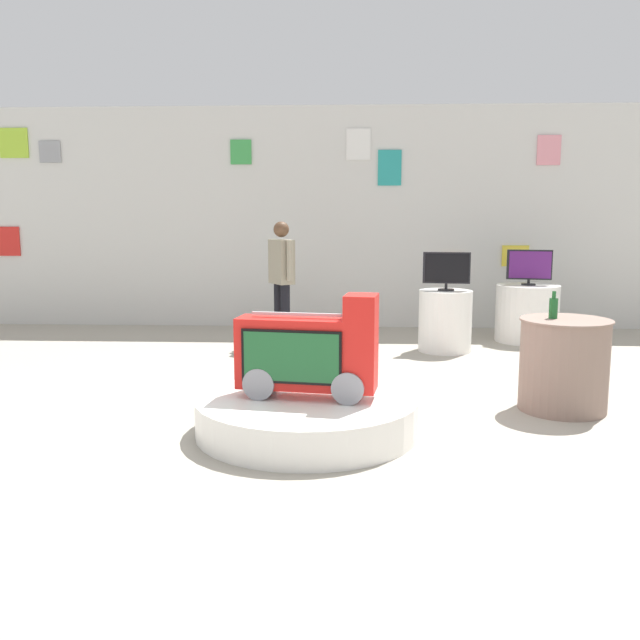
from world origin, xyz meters
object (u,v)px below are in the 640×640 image
Objects in this scene: tv_on_center_rear at (447,270)px; bottle_on_side_table at (553,307)px; main_display_pedestal at (307,415)px; shopper_browsing_near_truck at (282,274)px; display_pedestal_left_rear at (527,313)px; tv_on_left_rear at (529,266)px; display_pedestal_center_rear at (445,321)px; novelty_firetruck_tv at (309,356)px; side_table_round at (564,364)px.

bottle_on_side_table is (0.58, -2.56, -0.12)m from tv_on_center_rear.
main_display_pedestal is 3.77m from tv_on_center_rear.
bottle_on_side_table is at bearing -46.13° from shopper_browsing_near_truck.
display_pedestal_left_rear is 1.54m from tv_on_center_rear.
tv_on_left_rear is (0.00, -0.00, 0.64)m from display_pedestal_left_rear.
display_pedestal_center_rear is at bearing 96.92° from tv_on_center_rear.
side_table_round is at bearing 19.00° from novelty_firetruck_tv.
main_display_pedestal is 1.56× the size of novelty_firetruck_tv.
side_table_round is at bearing -98.77° from tv_on_left_rear.
display_pedestal_center_rear is at bearing 65.95° from novelty_firetruck_tv.
novelty_firetruck_tv is 1.46× the size of display_pedestal_center_rear.
tv_on_left_rear is 0.72× the size of side_table_round.
novelty_firetruck_tv is at bearing -159.22° from bottle_on_side_table.
tv_on_center_rear reaches higher than novelty_firetruck_tv.
display_pedestal_center_rear is at bearing 104.76° from side_table_round.
novelty_firetruck_tv is 2.24m from bottle_on_side_table.
main_display_pedestal is at bearing -161.37° from side_table_round.
bottle_on_side_table is (-0.62, -3.29, 0.52)m from display_pedestal_left_rear.
display_pedestal_left_rear is 1.44× the size of tv_on_center_rear.
side_table_round is at bearing -75.23° from tv_on_center_rear.
display_pedestal_left_rear is 1.09× the size of display_pedestal_center_rear.
display_pedestal_left_rear is at bearing 100.50° from tv_on_left_rear.
main_display_pedestal is at bearing -123.69° from display_pedestal_left_rear.
shopper_browsing_near_truck is (-2.08, 0.20, 0.56)m from display_pedestal_center_rear.
bottle_on_side_table is (2.08, 0.79, 0.29)m from novelty_firetruck_tv.
bottle_on_side_table is at bearing 160.37° from side_table_round.
tv_on_left_rear is at bearing 56.28° from main_display_pedestal.
main_display_pedestal is 2.27× the size of display_pedestal_center_rear.
novelty_firetruck_tv is 3.68m from display_pedestal_center_rear.
main_display_pedestal is 3.67m from shopper_browsing_near_truck.
tv_on_center_rear is 0.36× the size of shopper_browsing_near_truck.
tv_on_center_rear is at bearing -5.59° from shopper_browsing_near_truck.
shopper_browsing_near_truck reaches higher than side_table_round.
tv_on_center_rear is 2.44× the size of bottle_on_side_table.
shopper_browsing_near_truck is (-2.76, 2.80, 0.53)m from side_table_round.
display_pedestal_center_rear is (1.51, 3.34, 0.24)m from main_display_pedestal.
main_display_pedestal is at bearing -114.38° from display_pedestal_center_rear.
novelty_firetruck_tv reaches higher than display_pedestal_left_rear.
novelty_firetruck_tv is 1.92× the size of tv_on_center_rear.
main_display_pedestal is at bearing -114.41° from tv_on_center_rear.
tv_on_center_rear reaches higher than tv_on_left_rear.
shopper_browsing_near_truck is (-2.66, 2.76, 0.04)m from bottle_on_side_table.
display_pedestal_left_rear is 0.52× the size of shopper_browsing_near_truck.
bottle_on_side_table is at bearing 20.39° from main_display_pedestal.
side_table_round is (0.68, -2.60, -0.61)m from tv_on_center_rear.
display_pedestal_center_rear is at bearing -5.48° from shopper_browsing_near_truck.
tv_on_left_rear is 0.76× the size of display_pedestal_center_rear.
side_table_round is at bearing -98.74° from display_pedestal_left_rear.
main_display_pedestal is 2.98× the size of tv_on_left_rear.
novelty_firetruck_tv is 1.38× the size of side_table_round.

